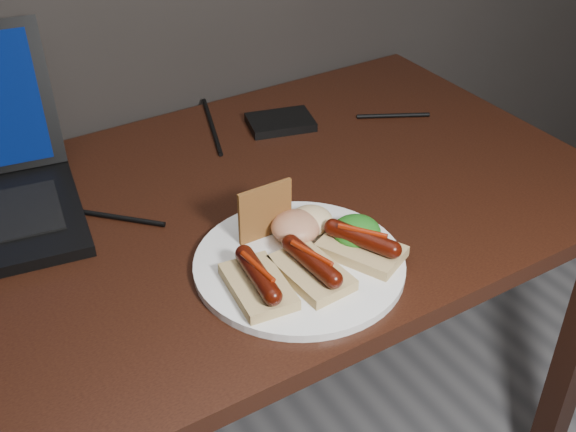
# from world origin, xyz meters

# --- Properties ---
(desk) EXTENTS (1.40, 0.70, 0.75)m
(desk) POSITION_xyz_m (0.00, 1.38, 0.66)
(desk) COLOR black
(desk) RESTS_ON ground
(hard_drive) EXTENTS (0.14, 0.11, 0.02)m
(hard_drive) POSITION_xyz_m (0.29, 1.57, 0.76)
(hard_drive) COLOR black
(hard_drive) RESTS_ON desk
(desk_cables) EXTENTS (1.09, 0.36, 0.01)m
(desk_cables) POSITION_xyz_m (0.00, 1.52, 0.75)
(desk_cables) COLOR black
(desk_cables) RESTS_ON desk
(plate) EXTENTS (0.37, 0.37, 0.01)m
(plate) POSITION_xyz_m (0.10, 1.20, 0.76)
(plate) COLOR white
(plate) RESTS_ON desk
(bread_sausage_left) EXTENTS (0.08, 0.12, 0.04)m
(bread_sausage_left) POSITION_xyz_m (0.02, 1.17, 0.78)
(bread_sausage_left) COLOR #D2B67B
(bread_sausage_left) RESTS_ON plate
(bread_sausage_center) EXTENTS (0.08, 0.12, 0.04)m
(bread_sausage_center) POSITION_xyz_m (0.09, 1.16, 0.78)
(bread_sausage_center) COLOR #D2B67B
(bread_sausage_center) RESTS_ON plate
(bread_sausage_right) EXTENTS (0.11, 0.13, 0.04)m
(bread_sausage_right) POSITION_xyz_m (0.18, 1.16, 0.78)
(bread_sausage_right) COLOR #D2B67B
(bread_sausage_right) RESTS_ON plate
(crispbread) EXTENTS (0.09, 0.01, 0.08)m
(crispbread) POSITION_xyz_m (0.09, 1.27, 0.80)
(crispbread) COLOR #A05D2C
(crispbread) RESTS_ON plate
(salad_greens) EXTENTS (0.07, 0.07, 0.04)m
(salad_greens) POSITION_xyz_m (0.19, 1.19, 0.78)
(salad_greens) COLOR #135B12
(salad_greens) RESTS_ON plate
(salsa_mound) EXTENTS (0.07, 0.07, 0.04)m
(salsa_mound) POSITION_xyz_m (0.12, 1.24, 0.78)
(salsa_mound) COLOR #A22110
(salsa_mound) RESTS_ON plate
(coleslaw_mound) EXTENTS (0.06, 0.06, 0.04)m
(coleslaw_mound) POSITION_xyz_m (0.15, 1.25, 0.78)
(coleslaw_mound) COLOR beige
(coleslaw_mound) RESTS_ON plate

